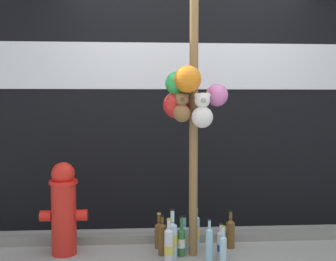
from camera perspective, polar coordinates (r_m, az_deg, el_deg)
building_wall at (r=4.20m, az=2.57°, el=9.74°), size 10.00×0.21×3.47m
curb_strip at (r=3.89m, az=3.30°, el=-15.17°), size 8.00×0.12×0.08m
memorial_post at (r=3.34m, az=3.34°, el=9.24°), size 0.57×0.43×3.00m
fire_hydrant at (r=3.59m, az=-14.91°, el=-10.81°), size 0.40×0.24×0.81m
bottle_0 at (r=3.69m, az=-1.31°, el=-14.81°), size 0.08×0.08×0.32m
bottle_1 at (r=3.65m, az=4.13°, el=-14.47°), size 0.06×0.06×0.38m
bottle_2 at (r=3.40m, az=8.02°, el=-16.54°), size 0.06×0.06×0.31m
bottle_3 at (r=3.37m, az=0.12°, el=-16.34°), size 0.08×0.08×0.37m
bottle_4 at (r=3.53m, az=-0.81°, el=-15.38°), size 0.07×0.07×0.35m
bottle_5 at (r=3.39m, az=6.02°, el=-16.08°), size 0.06×0.06×0.37m
bottle_6 at (r=3.64m, az=2.39°, el=-15.16°), size 0.07×0.07×0.32m
bottle_7 at (r=3.52m, az=1.96°, el=-15.75°), size 0.07×0.07×0.35m
bottle_8 at (r=3.49m, az=7.68°, el=-16.07°), size 0.06×0.06×0.31m
bottle_9 at (r=3.45m, az=0.64°, el=-15.46°), size 0.08×0.08×0.43m
bottle_10 at (r=3.73m, az=9.05°, el=-14.44°), size 0.08×0.08×0.35m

